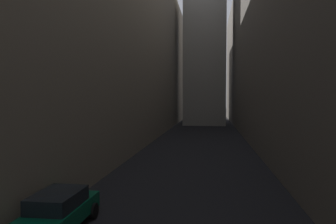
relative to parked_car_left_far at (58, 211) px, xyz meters
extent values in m
plane|color=black|center=(4.40, 23.87, -0.81)|extent=(264.00, 264.00, 0.00)
cube|color=#756B5B|center=(-9.04, 25.87, 11.47)|extent=(15.87, 108.00, 24.56)
cube|color=#60594F|center=(16.59, 25.87, 11.71)|extent=(13.38, 108.00, 25.04)
cube|color=gray|center=(4.40, 52.31, 23.47)|extent=(7.98, 7.98, 48.56)
cube|color=#05472D|center=(0.00, 0.00, -0.15)|extent=(1.65, 4.52, 0.65)
cube|color=black|center=(0.00, 0.01, 0.45)|extent=(1.52, 2.36, 0.56)
cylinder|color=black|center=(-0.83, 1.53, -0.47)|extent=(0.22, 0.67, 0.67)
cylinder|color=black|center=(0.83, 1.53, -0.47)|extent=(0.22, 0.67, 0.67)
camera|label=1|loc=(5.71, -11.27, 4.25)|focal=34.38mm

